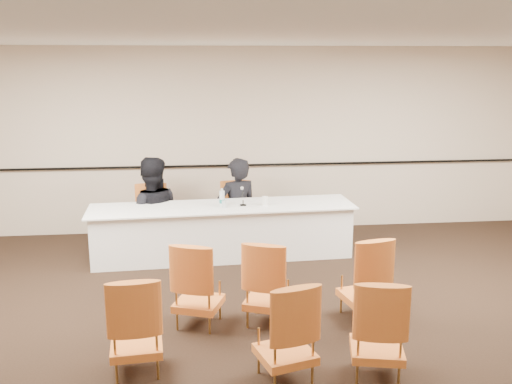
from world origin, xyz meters
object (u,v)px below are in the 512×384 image
panelist_second_chair (152,217)px  aud_chair_back_right (378,327)px  water_bottle (222,197)px  drinking_glass (224,204)px  panelist_main_chair (237,214)px  panelist_second (152,219)px  aud_chair_back_mid (285,330)px  coffee_cup (265,201)px  microphone (243,197)px  panelist_main (237,215)px  aud_chair_front_mid (268,282)px  aud_chair_back_left (136,323)px  aud_chair_front_left (198,283)px  aud_chair_front_right (364,277)px  panel_table (223,231)px

panelist_second_chair → aud_chair_back_right: size_ratio=1.00×
water_bottle → drinking_glass: 0.13m
panelist_main_chair → aud_chair_back_right: same height
panelist_second → aud_chair_back_mid: (1.43, -3.83, 0.02)m
aud_chair_back_mid → coffee_cup: bearing=70.0°
panelist_second → aud_chair_back_mid: 4.09m
microphone → coffee_cup: (0.31, -0.01, -0.06)m
panelist_main → water_bottle: panelist_main is taller
aud_chair_front_mid → aud_chair_back_left: same height
drinking_glass → water_bottle: bearing=103.8°
drinking_glass → panelist_main: bearing=70.9°
aud_chair_front_left → aud_chair_front_right: same height
drinking_glass → aud_chair_front_right: aud_chair_front_right is taller
panelist_main → aud_chair_front_left: size_ratio=1.88×
aud_chair_back_right → aud_chair_front_left: bearing=155.6°
aud_chair_front_left → aud_chair_back_left: same height
microphone → aud_chair_back_left: 3.29m
aud_chair_front_right → aud_chair_back_mid: 1.56m
coffee_cup → aud_chair_front_right: size_ratio=0.14×
panelist_second_chair → aud_chair_front_left: (0.68, -2.67, 0.00)m
panelist_second → microphone: size_ratio=7.32×
aud_chair_back_left → microphone: bearing=62.8°
panelist_second → aud_chair_back_right: bearing=117.1°
panelist_second_chair → drinking_glass: size_ratio=9.50×
microphone → coffee_cup: microphone is taller
panelist_main → aud_chair_back_left: size_ratio=1.88×
panelist_second → microphone: 1.50m
drinking_glass → aud_chair_front_mid: aud_chair_front_mid is taller
drinking_glass → panelist_second_chair: bearing=150.2°
aud_chair_front_left → coffee_cup: bearing=85.5°
water_bottle → aud_chair_front_left: (-0.36, -2.16, -0.41)m
panelist_main_chair → panelist_second_chair: size_ratio=1.00×
panel_table → drinking_glass: bearing=-82.4°
aud_chair_front_right → aud_chair_back_right: same height
panelist_main_chair → water_bottle: water_bottle is taller
aud_chair_back_left → water_bottle: bearing=67.9°
panel_table → coffee_cup: coffee_cup is taller
water_bottle → coffee_cup: size_ratio=1.97×
drinking_glass → aud_chair_front_right: (1.42, -2.07, -0.33)m
panelist_second → coffee_cup: size_ratio=14.48×
aud_chair_front_mid → aud_chair_back_left: (-1.32, -0.85, 0.00)m
panelist_second → panelist_second_chair: 0.02m
panelist_second → drinking_glass: (1.06, -0.61, 0.35)m
panelist_main → panelist_second_chair: 1.30m
panelist_main_chair → aud_chair_back_mid: size_ratio=1.00×
panelist_main_chair → aud_chair_front_mid: 2.77m
water_bottle → aud_chair_back_mid: 3.37m
water_bottle → aud_chair_back_right: bearing=-69.9°
water_bottle → panel_table: bearing=47.0°
panelist_second → aud_chair_back_left: size_ratio=1.98×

